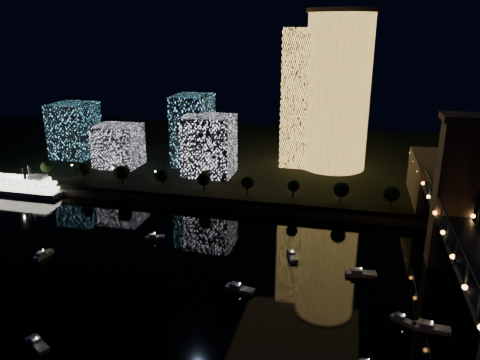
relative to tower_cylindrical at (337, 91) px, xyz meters
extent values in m
plane|color=black|center=(-23.93, -139.82, -44.33)|extent=(520.00, 520.00, 0.00)
cube|color=black|center=(-23.93, 20.18, -41.83)|extent=(420.00, 160.00, 5.00)
cube|color=#6B5E4C|center=(-23.93, -57.82, -42.83)|extent=(420.00, 6.00, 3.00)
cylinder|color=#FFC051|center=(0.00, 0.00, -1.13)|extent=(32.00, 32.00, 76.42)
cylinder|color=#6B5E4C|center=(0.00, 0.00, 38.08)|extent=(34.00, 34.00, 2.00)
cube|color=#FFC051|center=(-16.26, 2.62, -4.46)|extent=(21.92, 21.92, 69.76)
cube|color=white|center=(-59.12, -27.06, -24.73)|extent=(23.74, 20.09, 29.22)
cube|color=#5DD5FF|center=(-73.14, -10.24, -21.11)|extent=(18.22, 23.69, 36.45)
cube|color=white|center=(-109.72, -24.29, -28.53)|extent=(21.62, 19.65, 21.62)
cube|color=#5DD5FF|center=(-142.94, -11.69, -24.42)|extent=(21.31, 23.44, 29.83)
cube|color=#6B5E4C|center=(41.07, -89.82, -20.33)|extent=(11.00, 9.00, 48.00)
cube|color=#6B5E4C|center=(41.07, -89.82, 4.67)|extent=(13.00, 11.00, 2.00)
cube|color=#162948|center=(36.07, -139.82, -19.33)|extent=(0.50, 150.00, 0.50)
cube|color=#6B5E4C|center=(41.07, -39.82, -32.83)|extent=(12.00, 40.00, 23.00)
cube|color=#162948|center=(36.07, -127.82, -22.83)|extent=(0.50, 0.50, 7.00)
cube|color=#162948|center=(36.07, -103.82, -22.83)|extent=(0.50, 0.50, 7.00)
cube|color=#162948|center=(36.07, -79.82, -22.83)|extent=(0.50, 0.50, 7.00)
sphere|color=orange|center=(35.57, -139.82, -24.53)|extent=(1.20, 1.20, 1.20)
sphere|color=orange|center=(35.57, -94.82, -24.53)|extent=(1.20, 1.20, 1.20)
sphere|color=orange|center=(35.57, -49.82, -24.53)|extent=(1.20, 1.20, 1.20)
cube|color=silver|center=(-141.94, -62.52, -43.26)|extent=(42.93, 10.19, 2.14)
cube|color=white|center=(-141.94, -62.52, -41.21)|extent=(39.35, 9.27, 1.96)
cube|color=white|center=(-141.94, -62.52, -39.25)|extent=(35.77, 8.35, 1.96)
cube|color=white|center=(-141.94, -62.52, -37.28)|extent=(30.41, 7.41, 1.96)
cube|color=silver|center=(-131.23, -62.62, -35.59)|extent=(7.19, 5.42, 1.61)
cylinder|color=black|center=(-136.60, -64.35, -33.62)|extent=(1.25, 1.25, 5.36)
cylinder|color=black|center=(-136.57, -60.78, -33.62)|extent=(1.25, 1.25, 5.36)
cube|color=silver|center=(-62.49, -158.50, -43.73)|extent=(8.49, 6.29, 1.20)
cube|color=silver|center=(-63.57, -157.91, -42.63)|extent=(3.56, 3.27, 1.00)
sphere|color=white|center=(-62.49, -158.50, -41.73)|extent=(0.36, 0.36, 0.36)
cube|color=silver|center=(-90.81, -116.42, -43.73)|extent=(3.62, 7.86, 1.20)
cube|color=silver|center=(-91.00, -117.54, -42.63)|extent=(2.37, 2.93, 1.00)
sphere|color=white|center=(-90.81, -116.42, -41.73)|extent=(0.36, 0.36, 0.36)
cube|color=silver|center=(14.68, -103.86, -43.73)|extent=(9.98, 4.56, 1.20)
cube|color=silver|center=(13.25, -104.09, -42.63)|extent=(3.72, 3.00, 1.00)
sphere|color=white|center=(14.68, -103.86, -41.73)|extent=(0.36, 0.36, 0.36)
cube|color=silver|center=(-8.06, -97.16, -43.73)|extent=(4.98, 8.47, 1.20)
cube|color=silver|center=(-8.44, -96.01, -42.63)|extent=(2.88, 3.34, 1.00)
sphere|color=white|center=(-8.06, -97.16, -41.73)|extent=(0.36, 0.36, 0.36)
sphere|color=white|center=(16.26, -147.25, -41.73)|extent=(0.36, 0.36, 0.36)
cube|color=silver|center=(32.39, -128.55, -43.73)|extent=(9.49, 3.48, 1.20)
cube|color=silver|center=(30.98, -128.48, -42.63)|extent=(3.40, 2.60, 1.00)
sphere|color=white|center=(32.39, -128.55, -41.73)|extent=(0.36, 0.36, 0.36)
cube|color=silver|center=(-59.31, -94.55, -43.73)|extent=(7.33, 5.13, 1.20)
cube|color=silver|center=(-60.26, -95.02, -42.63)|extent=(3.02, 2.73, 1.00)
sphere|color=white|center=(-59.31, -94.55, -41.73)|extent=(0.36, 0.36, 0.36)
cube|color=silver|center=(-20.31, -121.83, -43.73)|extent=(9.24, 4.44, 1.20)
cube|color=silver|center=(-21.62, -121.58, -42.63)|extent=(3.48, 2.84, 1.00)
sphere|color=white|center=(-20.31, -121.83, -41.73)|extent=(0.36, 0.36, 0.36)
cube|color=silver|center=(25.60, -126.99, -43.73)|extent=(7.02, 5.25, 1.20)
cube|color=silver|center=(24.71, -126.49, -42.63)|extent=(2.95, 2.72, 1.00)
sphere|color=white|center=(25.60, -126.99, -41.73)|extent=(0.36, 0.36, 0.36)
cylinder|color=black|center=(-133.93, -51.82, -37.33)|extent=(0.70, 0.70, 4.00)
sphere|color=black|center=(-133.93, -51.82, -33.83)|extent=(5.55, 5.55, 5.55)
cylinder|color=black|center=(-113.93, -51.82, -37.33)|extent=(0.70, 0.70, 4.00)
sphere|color=black|center=(-113.93, -51.82, -33.83)|extent=(5.98, 5.98, 5.98)
cylinder|color=black|center=(-93.93, -51.82, -37.33)|extent=(0.70, 0.70, 4.00)
sphere|color=black|center=(-93.93, -51.82, -33.83)|extent=(6.79, 6.79, 6.79)
cylinder|color=black|center=(-73.93, -51.82, -37.33)|extent=(0.70, 0.70, 4.00)
sphere|color=black|center=(-73.93, -51.82, -33.83)|extent=(5.96, 5.96, 5.96)
cylinder|color=black|center=(-53.93, -51.82, -37.33)|extent=(0.70, 0.70, 4.00)
sphere|color=black|center=(-53.93, -51.82, -33.83)|extent=(6.12, 6.12, 6.12)
cylinder|color=black|center=(-33.93, -51.82, -37.33)|extent=(0.70, 0.70, 4.00)
sphere|color=black|center=(-33.93, -51.82, -33.83)|extent=(5.70, 5.70, 5.70)
cylinder|color=black|center=(-13.93, -51.82, -37.33)|extent=(0.70, 0.70, 4.00)
sphere|color=black|center=(-13.93, -51.82, -33.83)|extent=(5.24, 5.24, 5.24)
cylinder|color=black|center=(6.07, -51.82, -37.33)|extent=(0.70, 0.70, 4.00)
sphere|color=black|center=(6.07, -51.82, -33.83)|extent=(6.66, 6.66, 6.66)
cylinder|color=black|center=(26.07, -51.82, -37.33)|extent=(0.70, 0.70, 4.00)
sphere|color=black|center=(26.07, -51.82, -33.83)|extent=(6.76, 6.76, 6.76)
cylinder|color=black|center=(-123.93, -45.82, -36.83)|extent=(0.24, 0.24, 5.00)
sphere|color=#FFCC7F|center=(-123.93, -45.82, -34.03)|extent=(0.70, 0.70, 0.70)
cylinder|color=black|center=(-101.93, -45.82, -36.83)|extent=(0.24, 0.24, 5.00)
sphere|color=#FFCC7F|center=(-101.93, -45.82, -34.03)|extent=(0.70, 0.70, 0.70)
cylinder|color=black|center=(-79.93, -45.82, -36.83)|extent=(0.24, 0.24, 5.00)
sphere|color=#FFCC7F|center=(-79.93, -45.82, -34.03)|extent=(0.70, 0.70, 0.70)
cylinder|color=black|center=(-57.93, -45.82, -36.83)|extent=(0.24, 0.24, 5.00)
sphere|color=#FFCC7F|center=(-57.93, -45.82, -34.03)|extent=(0.70, 0.70, 0.70)
cylinder|color=black|center=(-35.93, -45.82, -36.83)|extent=(0.24, 0.24, 5.00)
sphere|color=#FFCC7F|center=(-35.93, -45.82, -34.03)|extent=(0.70, 0.70, 0.70)
cylinder|color=black|center=(-13.93, -45.82, -36.83)|extent=(0.24, 0.24, 5.00)
sphere|color=#FFCC7F|center=(-13.93, -45.82, -34.03)|extent=(0.70, 0.70, 0.70)
cylinder|color=black|center=(8.07, -45.82, -36.83)|extent=(0.24, 0.24, 5.00)
sphere|color=#FFCC7F|center=(8.07, -45.82, -34.03)|extent=(0.70, 0.70, 0.70)
camera|label=1|loc=(8.72, -240.25, 30.33)|focal=35.00mm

